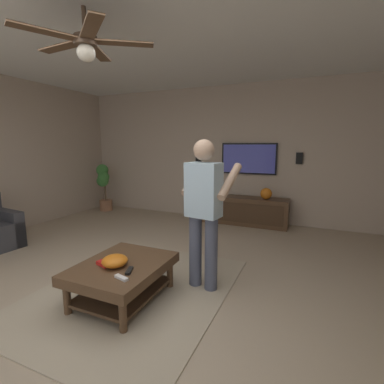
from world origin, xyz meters
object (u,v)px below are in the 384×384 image
(person_standing, at_px, (204,206))
(vase_round, at_px, (266,194))
(book, at_px, (110,261))
(wall_speaker_left, at_px, (299,158))
(tv, at_px, (249,159))
(media_console, at_px, (244,211))
(coffee_table, at_px, (122,273))
(bowl, at_px, (115,261))
(wall_speaker_right, at_px, (199,157))
(ceiling_fan, at_px, (85,44))
(remote_black, at_px, (129,271))
(potted_plant_tall, at_px, (104,184))
(remote_white, at_px, (121,278))

(person_standing, distance_m, vase_round, 2.69)
(book, distance_m, wall_speaker_left, 4.02)
(tv, relative_size, book, 5.09)
(media_console, relative_size, person_standing, 1.04)
(coffee_table, height_order, vase_round, vase_round)
(bowl, bearing_deg, wall_speaker_right, 9.38)
(bowl, xyz_separation_m, ceiling_fan, (-0.00, 0.21, 2.01))
(remote_black, xyz_separation_m, wall_speaker_right, (3.68, 0.80, 0.91))
(vase_round, xyz_separation_m, wall_speaker_right, (0.29, 1.53, 0.67))
(wall_speaker_left, height_order, wall_speaker_right, wall_speaker_left)
(book, bearing_deg, wall_speaker_left, -6.56)
(wall_speaker_left, bearing_deg, tv, 90.78)
(tv, relative_size, potted_plant_tall, 0.99)
(tv, height_order, potted_plant_tall, tv)
(vase_round, bearing_deg, coffee_table, 164.32)
(bowl, distance_m, wall_speaker_left, 4.02)
(person_standing, height_order, potted_plant_tall, person_standing)
(tv, height_order, wall_speaker_left, tv)
(bowl, bearing_deg, wall_speaker_left, -22.08)
(book, bearing_deg, wall_speaker_right, 25.04)
(person_standing, bearing_deg, wall_speaker_left, -6.34)
(coffee_table, xyz_separation_m, tv, (3.53, -0.49, 1.01))
(potted_plant_tall, relative_size, vase_round, 5.15)
(wall_speaker_left, bearing_deg, remote_white, 161.89)
(bowl, bearing_deg, vase_round, -15.55)
(remote_black, distance_m, vase_round, 3.47)
(wall_speaker_left, bearing_deg, book, 156.40)
(vase_round, bearing_deg, remote_white, 168.70)
(potted_plant_tall, bearing_deg, person_standing, -124.90)
(remote_black, bearing_deg, coffee_table, 33.25)
(coffee_table, bearing_deg, media_console, -8.52)
(vase_round, bearing_deg, media_console, 84.52)
(remote_white, xyz_separation_m, remote_black, (0.15, 0.02, 0.00))
(book, height_order, wall_speaker_right, wall_speaker_right)
(remote_black, height_order, wall_speaker_left, wall_speaker_left)
(media_console, xyz_separation_m, book, (-3.34, 0.60, 0.14))
(book, relative_size, wall_speaker_left, 1.00)
(remote_black, xyz_separation_m, book, (0.08, 0.30, 0.01))
(coffee_table, bearing_deg, remote_black, -125.49)
(remote_white, relative_size, wall_speaker_left, 0.68)
(media_console, distance_m, remote_black, 3.44)
(wall_speaker_left, bearing_deg, media_console, 104.75)
(coffee_table, relative_size, tv, 0.89)
(tv, height_order, wall_speaker_right, tv)
(coffee_table, xyz_separation_m, wall_speaker_right, (3.54, 0.62, 1.03))
(potted_plant_tall, xyz_separation_m, ceiling_fan, (-3.14, -2.65, 1.81))
(media_console, distance_m, bowl, 3.42)
(bowl, relative_size, vase_round, 1.15)
(wall_speaker_right, bearing_deg, person_standing, -156.61)
(coffee_table, relative_size, person_standing, 0.61)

